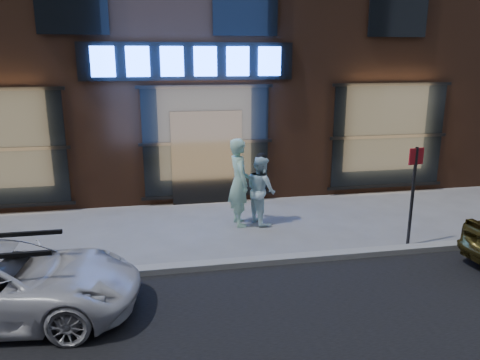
% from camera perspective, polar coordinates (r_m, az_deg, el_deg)
% --- Properties ---
extents(ground, '(90.00, 90.00, 0.00)m').
position_cam_1_polar(ground, '(8.70, -0.81, -10.50)').
color(ground, slate).
rests_on(ground, ground).
extents(curb, '(60.00, 0.25, 0.12)m').
position_cam_1_polar(curb, '(8.67, -0.81, -10.14)').
color(curb, gray).
rests_on(curb, ground).
extents(storefront_building, '(30.20, 8.28, 10.30)m').
position_cam_1_polar(storefront_building, '(15.85, -6.19, 19.96)').
color(storefront_building, '#54301E').
rests_on(storefront_building, ground).
extents(man_bowtie, '(0.55, 0.77, 1.99)m').
position_cam_1_polar(man_bowtie, '(10.44, -0.11, -0.29)').
color(man_bowtie, '#A2D5B3').
rests_on(man_bowtie, ground).
extents(man_cap, '(0.79, 0.91, 1.58)m').
position_cam_1_polar(man_cap, '(10.62, 2.56, -1.20)').
color(man_cap, white).
rests_on(man_cap, ground).
extents(white_suv, '(4.07, 2.20, 1.08)m').
position_cam_1_polar(white_suv, '(7.74, -26.88, -11.17)').
color(white_suv, silver).
rests_on(white_suv, ground).
extents(sign_post, '(0.32, 0.08, 2.03)m').
position_cam_1_polar(sign_post, '(9.81, 20.37, -0.83)').
color(sign_post, '#262628').
rests_on(sign_post, ground).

